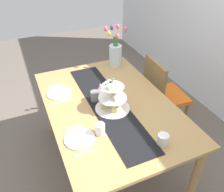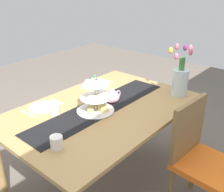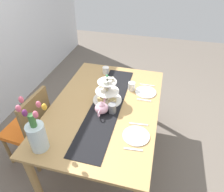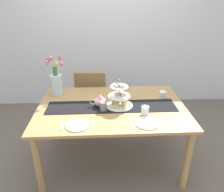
{
  "view_description": "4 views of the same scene",
  "coord_description": "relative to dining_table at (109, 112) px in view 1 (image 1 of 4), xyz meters",
  "views": [
    {
      "loc": [
        1.55,
        -0.65,
        2.01
      ],
      "look_at": [
        -0.06,
        0.06,
        0.78
      ],
      "focal_mm": 37.74,
      "sensor_mm": 36.0,
      "label": 1
    },
    {
      "loc": [
        1.41,
        1.31,
        1.72
      ],
      "look_at": [
        -0.05,
        0.06,
        0.86
      ],
      "focal_mm": 42.03,
      "sensor_mm": 36.0,
      "label": 2
    },
    {
      "loc": [
        -1.52,
        -0.47,
        2.06
      ],
      "look_at": [
        0.05,
        -0.06,
        0.84
      ],
      "focal_mm": 32.7,
      "sensor_mm": 36.0,
      "label": 3
    },
    {
      "loc": [
        -0.1,
        -2.07,
        1.85
      ],
      "look_at": [
        0.01,
        0.04,
        0.85
      ],
      "focal_mm": 34.57,
      "sensor_mm": 36.0,
      "label": 4
    }
  ],
  "objects": [
    {
      "name": "fork_right",
      "position": [
        0.17,
        -0.37,
        0.1
      ],
      "size": [
        0.02,
        0.15,
        0.01
      ],
      "primitive_type": "cube",
      "rotation": [
        0.0,
        0.0,
        -0.0
      ],
      "color": "silver",
      "rests_on": "dining_table"
    },
    {
      "name": "ground_plane",
      "position": [
        0.0,
        0.0,
        -0.65
      ],
      "size": [
        8.0,
        8.0,
        0.0
      ],
      "primitive_type": "plane",
      "color": "#6B6056"
    },
    {
      "name": "knife_right",
      "position": [
        0.46,
        -0.37,
        0.1
      ],
      "size": [
        0.01,
        0.17,
        0.01
      ],
      "primitive_type": "cube",
      "rotation": [
        0.0,
        0.0,
        0.0
      ],
      "color": "silver",
      "rests_on": "dining_table"
    },
    {
      "name": "mug_grey",
      "position": [
        -0.09,
        -0.1,
        0.15
      ],
      "size": [
        0.08,
        0.08,
        0.09
      ],
      "primitive_type": "cylinder",
      "color": "slate",
      "rests_on": "table_runner"
    },
    {
      "name": "cream_jug",
      "position": [
        0.6,
        0.17,
        0.14
      ],
      "size": [
        0.08,
        0.08,
        0.08
      ],
      "primitive_type": "cylinder",
      "color": "white",
      "rests_on": "dining_table"
    },
    {
      "name": "dining_table",
      "position": [
        0.0,
        0.0,
        0.0
      ],
      "size": [
        1.59,
        1.06,
        0.75
      ],
      "color": "tan",
      "rests_on": "ground_plane"
    },
    {
      "name": "table_runner",
      "position": [
        0.0,
        -0.02,
        0.1
      ],
      "size": [
        1.39,
        0.3,
        0.0
      ],
      "primitive_type": "cube",
      "color": "black",
      "rests_on": "dining_table"
    },
    {
      "name": "tiered_cake_stand",
      "position": [
        0.08,
        0.0,
        0.19
      ],
      "size": [
        0.3,
        0.3,
        0.3
      ],
      "color": "beige",
      "rests_on": "table_runner"
    },
    {
      "name": "dinner_plate_right",
      "position": [
        0.32,
        -0.37,
        0.1
      ],
      "size": [
        0.23,
        0.23,
        0.01
      ],
      "primitive_type": "cylinder",
      "color": "white",
      "rests_on": "dining_table"
    },
    {
      "name": "mug_white_text",
      "position": [
        0.33,
        -0.21,
        0.14
      ],
      "size": [
        0.08,
        0.08,
        0.09
      ],
      "primitive_type": "cylinder",
      "color": "white",
      "rests_on": "dining_table"
    },
    {
      "name": "knife_left",
      "position": [
        -0.19,
        -0.37,
        0.1
      ],
      "size": [
        0.03,
        0.17,
        0.01
      ],
      "primitive_type": "cube",
      "rotation": [
        0.0,
        0.0,
        0.1
      ],
      "color": "silver",
      "rests_on": "dining_table"
    },
    {
      "name": "chair_left",
      "position": [
        -0.25,
        0.76,
        -0.15
      ],
      "size": [
        0.45,
        0.45,
        0.91
      ],
      "color": "olive",
      "rests_on": "ground_plane"
    },
    {
      "name": "fork_left",
      "position": [
        -0.48,
        -0.37,
        0.1
      ],
      "size": [
        0.03,
        0.15,
        0.01
      ],
      "primitive_type": "cube",
      "rotation": [
        0.0,
        0.0,
        0.09
      ],
      "color": "silver",
      "rests_on": "dining_table"
    },
    {
      "name": "dinner_plate_left",
      "position": [
        -0.34,
        -0.37,
        0.1
      ],
      "size": [
        0.23,
        0.23,
        0.01
      ],
      "primitive_type": "cylinder",
      "color": "white",
      "rests_on": "dining_table"
    },
    {
      "name": "teapot",
      "position": [
        -0.12,
        0.0,
        0.16
      ],
      "size": [
        0.24,
        0.13,
        0.14
      ],
      "color": "#E5A8BC",
      "rests_on": "table_runner"
    },
    {
      "name": "tulip_vase",
      "position": [
        -0.64,
        0.35,
        0.25
      ],
      "size": [
        0.19,
        0.22,
        0.46
      ],
      "color": "silver",
      "rests_on": "dining_table"
    }
  ]
}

